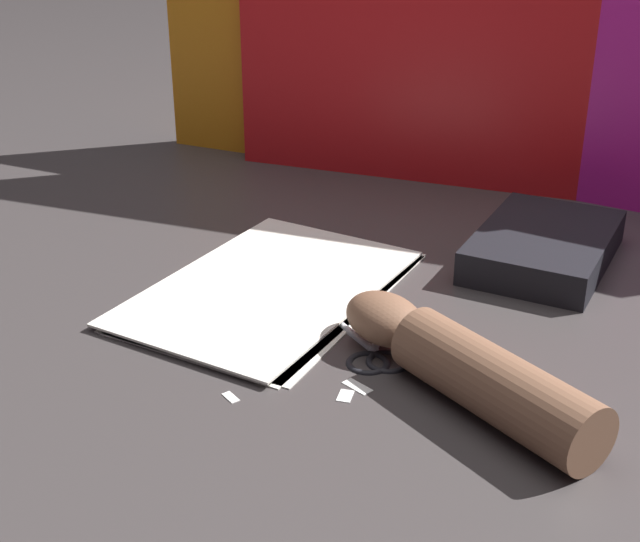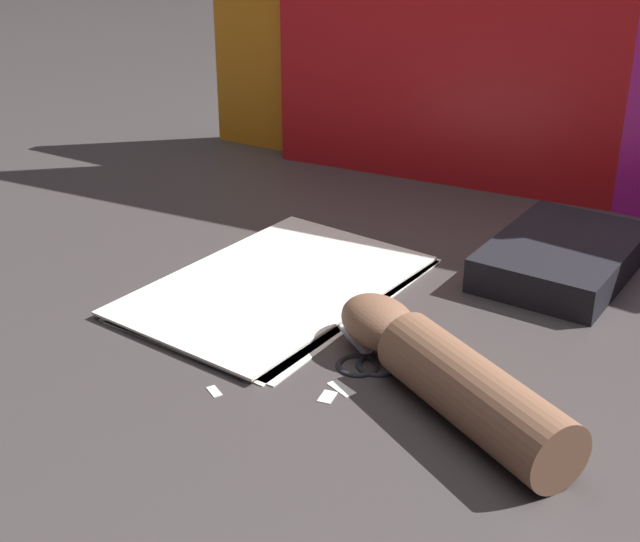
# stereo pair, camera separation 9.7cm
# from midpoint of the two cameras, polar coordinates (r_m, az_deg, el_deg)

# --- Properties ---
(ground_plane) EXTENTS (6.00, 6.00, 0.00)m
(ground_plane) POSITION_cam_midpoint_polar(r_m,az_deg,el_deg) (1.01, -0.93, -2.75)
(ground_plane) COLOR #3D3838
(backdrop_panel_left) EXTENTS (0.60, 0.04, 0.35)m
(backdrop_panel_left) POSITION_cam_midpoint_polar(r_m,az_deg,el_deg) (1.46, -1.20, 13.48)
(backdrop_panel_left) COLOR orange
(backdrop_panel_left) RESTS_ON ground_plane
(backdrop_panel_center) EXTENTS (0.82, 0.10, 0.52)m
(backdrop_panel_center) POSITION_cam_midpoint_polar(r_m,az_deg,el_deg) (1.34, 9.51, 15.76)
(backdrop_panel_center) COLOR red
(backdrop_panel_center) RESTS_ON ground_plane
(paper_stack) EXTENTS (0.26, 0.38, 0.01)m
(paper_stack) POSITION_cam_midpoint_polar(r_m,az_deg,el_deg) (1.06, -5.63, -1.18)
(paper_stack) COLOR white
(paper_stack) RESTS_ON ground_plane
(book_closed) EXTENTS (0.16, 0.24, 0.04)m
(book_closed) POSITION_cam_midpoint_polar(r_m,az_deg,el_deg) (1.15, 11.84, 1.50)
(book_closed) COLOR black
(book_closed) RESTS_ON ground_plane
(scissors) EXTENTS (0.15, 0.16, 0.01)m
(scissors) POSITION_cam_midpoint_polar(r_m,az_deg,el_deg) (0.93, 0.43, -4.85)
(scissors) COLOR silver
(scissors) RESTS_ON ground_plane
(hand_forearm) EXTENTS (0.31, 0.21, 0.07)m
(hand_forearm) POSITION_cam_midpoint_polar(r_m,az_deg,el_deg) (0.85, 6.00, -6.18)
(hand_forearm) COLOR brown
(hand_forearm) RESTS_ON ground_plane
(paper_scrap_near) EXTENTS (0.02, 0.02, 0.00)m
(paper_scrap_near) POSITION_cam_midpoint_polar(r_m,az_deg,el_deg) (0.87, -8.96, -8.06)
(paper_scrap_near) COLOR white
(paper_scrap_near) RESTS_ON ground_plane
(paper_scrap_mid) EXTENTS (0.02, 0.02, 0.00)m
(paper_scrap_mid) POSITION_cam_midpoint_polar(r_m,az_deg,el_deg) (0.86, -1.62, -8.07)
(paper_scrap_mid) COLOR white
(paper_scrap_mid) RESTS_ON ground_plane
(paper_scrap_far) EXTENTS (0.03, 0.02, 0.00)m
(paper_scrap_far) POSITION_cam_midpoint_polar(r_m,az_deg,el_deg) (0.87, -0.78, -7.48)
(paper_scrap_far) COLOR white
(paper_scrap_far) RESTS_ON ground_plane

